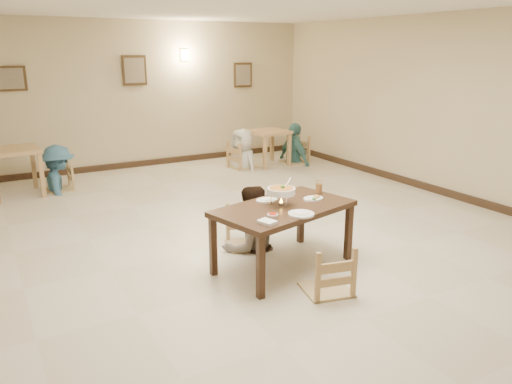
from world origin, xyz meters
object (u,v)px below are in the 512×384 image
bg_chair_lr (57,164)px  main_diner (250,186)px  bg_diner_c (242,129)px  bg_diner_b (55,145)px  bg_chair_rl (243,143)px  bg_diner_d (295,123)px  main_table (284,213)px  bg_chair_rr (295,138)px  bg_table_left (13,157)px  chair_near (328,246)px  drink_glass (319,187)px  chair_far (246,210)px  curry_warmer (281,191)px  bg_table_right (269,137)px

bg_chair_lr → main_diner: bearing=21.1°
bg_diner_c → bg_diner_b: bearing=-102.6°
bg_chair_lr → bg_diner_c: size_ratio=0.57×
bg_chair_rl → main_diner: bearing=142.6°
bg_chair_rl → bg_diner_d: bg_diner_d is taller
main_table → bg_diner_c: 5.04m
bg_diner_d → main_diner: bearing=137.5°
bg_chair_rr → bg_diner_c: size_ratio=0.66×
bg_chair_rl → bg_diner_c: (0.00, 0.00, 0.30)m
main_diner → bg_table_left: size_ratio=1.82×
chair_near → drink_glass: size_ratio=6.38×
bg_table_left → bg_diner_b: size_ratio=0.54×
drink_glass → bg_chair_lr: 5.07m
main_table → bg_diner_c: (1.95, 4.64, 0.18)m
main_diner → bg_table_left: (-2.34, 3.98, -0.12)m
bg_diner_c → bg_diner_d: 1.24m
chair_far → bg_diner_b: 4.28m
bg_table_left → drink_glass: bearing=-55.8°
bg_diner_b → bg_chair_rl: bearing=-89.7°
chair_far → bg_diner_c: (2.03, 3.88, 0.35)m
drink_glass → bg_chair_rl: bg_chair_rl is taller
bg_chair_rl → bg_table_left: bearing=78.9°
chair_near → bg_table_left: bearing=-52.6°
curry_warmer → bg_table_left: bearing=117.0°
curry_warmer → bg_diner_c: (1.97, 4.61, -0.06)m
curry_warmer → bg_table_left: curry_warmer is taller
bg_chair_lr → bg_diner_d: bearing=86.6°
main_diner → bg_chair_rl: bearing=-118.9°
main_table → bg_chair_rl: (1.95, 4.64, -0.11)m
chair_far → chair_near: (0.14, -1.50, 0.02)m
chair_near → drink_glass: bearing=-108.2°
main_table → bg_chair_rl: 5.04m
main_diner → bg_chair_lr: 4.35m
bg_table_right → bg_chair_rl: size_ratio=0.75×
bg_chair_lr → bg_chair_rl: bearing=87.6°
bg_diner_b → bg_diner_c: size_ratio=0.97×
chair_far → bg_diner_b: (-1.63, 3.94, 0.33)m
main_table → chair_far: chair_far is taller
bg_chair_rl → main_table: bearing=146.6°
main_table → bg_table_right: bg_table_right is taller
chair_far → bg_chair_rr: bg_chair_rr is taller
main_table → bg_chair_rr: bearing=41.3°
chair_far → drink_glass: (0.72, -0.53, 0.32)m
curry_warmer → bg_chair_rl: bg_chair_rl is taller
chair_far → bg_diner_d: bearing=63.5°
main_table → main_diner: 0.71m
main_diner → bg_diner_d: 5.02m
bg_chair_rr → bg_table_left: bearing=-99.1°
curry_warmer → bg_chair_lr: size_ratio=0.37×
chair_near → bg_chair_rl: bg_chair_rl is taller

